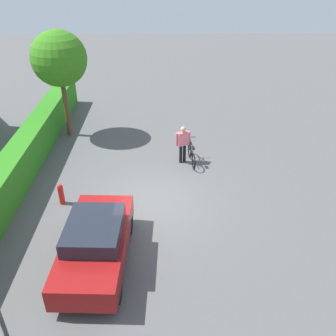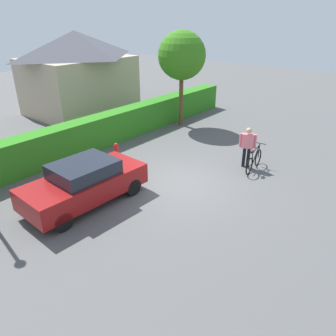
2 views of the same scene
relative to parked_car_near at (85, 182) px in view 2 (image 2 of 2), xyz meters
The scene contains 8 objects.
ground_plane 3.41m from the parked_car_near, 26.72° to the right, with size 60.00×60.00×0.00m, color #525252.
hedge_row 4.71m from the parked_car_near, 50.79° to the left, with size 20.26×0.90×1.42m, color #2C7B1C.
house_distant 11.54m from the parked_car_near, 53.39° to the left, with size 6.16×4.82×4.77m.
parked_car_near is the anchor object (origin of this frame).
bicycle 6.55m from the parked_car_near, 28.32° to the right, with size 1.68×0.50×0.97m.
person_rider 6.43m from the parked_car_near, 25.10° to the right, with size 0.36×0.62×1.65m.
tree_kerbside 9.42m from the parked_car_near, 17.20° to the left, with size 2.47×2.47×4.93m.
fire_hydrant 3.38m from the parked_car_near, 30.49° to the left, with size 0.20×0.20×0.81m.
Camera 2 is at (-8.35, -6.35, 5.60)m, focal length 34.60 mm.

